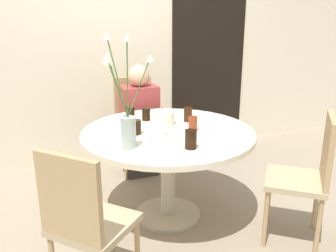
{
  "coord_description": "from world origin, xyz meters",
  "views": [
    {
      "loc": [
        -0.97,
        -2.46,
        1.61
      ],
      "look_at": [
        0.0,
        0.0,
        0.76
      ],
      "focal_mm": 40.0,
      "sensor_mm": 36.0,
      "label": 1
    }
  ],
  "objects_px": {
    "chair_far_back": "(136,118)",
    "flower_vase": "(126,114)",
    "drink_glass_0": "(191,139)",
    "drink_glass_4": "(188,114)",
    "drink_glass_2": "(193,124)",
    "person_guest": "(140,124)",
    "drink_glass_5": "(146,114)",
    "side_plate": "(159,143)",
    "birthday_cake": "(162,118)",
    "drink_glass_3": "(130,115)",
    "chair_right_flank": "(309,172)",
    "drink_glass_1": "(137,127)",
    "chair_near_front": "(85,219)"
  },
  "relations": [
    {
      "from": "drink_glass_2",
      "to": "drink_glass_3",
      "type": "xyz_separation_m",
      "value": [
        -0.38,
        0.37,
        0.01
      ]
    },
    {
      "from": "side_plate",
      "to": "person_guest",
      "type": "height_order",
      "value": "person_guest"
    },
    {
      "from": "drink_glass_2",
      "to": "drink_glass_1",
      "type": "bearing_deg",
      "value": 168.92
    },
    {
      "from": "drink_glass_0",
      "to": "drink_glass_4",
      "type": "bearing_deg",
      "value": 67.37
    },
    {
      "from": "drink_glass_0",
      "to": "drink_glass_5",
      "type": "distance_m",
      "value": 0.71
    },
    {
      "from": "side_plate",
      "to": "drink_glass_2",
      "type": "distance_m",
      "value": 0.38
    },
    {
      "from": "chair_near_front",
      "to": "drink_glass_3",
      "type": "height_order",
      "value": "chair_near_front"
    },
    {
      "from": "chair_near_front",
      "to": "drink_glass_4",
      "type": "bearing_deg",
      "value": -91.53
    },
    {
      "from": "drink_glass_4",
      "to": "drink_glass_5",
      "type": "height_order",
      "value": "drink_glass_4"
    },
    {
      "from": "flower_vase",
      "to": "drink_glass_0",
      "type": "distance_m",
      "value": 0.45
    },
    {
      "from": "drink_glass_4",
      "to": "person_guest",
      "type": "relative_size",
      "value": 0.1
    },
    {
      "from": "drink_glass_2",
      "to": "drink_glass_4",
      "type": "distance_m",
      "value": 0.24
    },
    {
      "from": "birthday_cake",
      "to": "flower_vase",
      "type": "bearing_deg",
      "value": -134.63
    },
    {
      "from": "chair_far_back",
      "to": "chair_right_flank",
      "type": "distance_m",
      "value": 1.81
    },
    {
      "from": "chair_right_flank",
      "to": "drink_glass_1",
      "type": "distance_m",
      "value": 1.24
    },
    {
      "from": "drink_glass_4",
      "to": "drink_glass_3",
      "type": "bearing_deg",
      "value": 162.45
    },
    {
      "from": "drink_glass_0",
      "to": "drink_glass_4",
      "type": "distance_m",
      "value": 0.6
    },
    {
      "from": "drink_glass_0",
      "to": "drink_glass_1",
      "type": "height_order",
      "value": "drink_glass_0"
    },
    {
      "from": "birthday_cake",
      "to": "flower_vase",
      "type": "xyz_separation_m",
      "value": [
        -0.4,
        -0.4,
        0.18
      ]
    },
    {
      "from": "drink_glass_2",
      "to": "person_guest",
      "type": "height_order",
      "value": "person_guest"
    },
    {
      "from": "flower_vase",
      "to": "drink_glass_4",
      "type": "height_order",
      "value": "flower_vase"
    },
    {
      "from": "drink_glass_2",
      "to": "person_guest",
      "type": "bearing_deg",
      "value": 98.52
    },
    {
      "from": "drink_glass_0",
      "to": "drink_glass_3",
      "type": "xyz_separation_m",
      "value": [
        -0.21,
        0.7,
        0.0
      ]
    },
    {
      "from": "drink_glass_2",
      "to": "drink_glass_3",
      "type": "relative_size",
      "value": 0.85
    },
    {
      "from": "chair_near_front",
      "to": "person_guest",
      "type": "xyz_separation_m",
      "value": [
        0.79,
        1.53,
        -0.02
      ]
    },
    {
      "from": "drink_glass_4",
      "to": "drink_glass_5",
      "type": "xyz_separation_m",
      "value": [
        -0.3,
        0.15,
        -0.01
      ]
    },
    {
      "from": "drink_glass_3",
      "to": "person_guest",
      "type": "relative_size",
      "value": 0.12
    },
    {
      "from": "drink_glass_3",
      "to": "chair_near_front",
      "type": "bearing_deg",
      "value": -118.67
    },
    {
      "from": "chair_near_front",
      "to": "side_plate",
      "type": "bearing_deg",
      "value": -95.19
    },
    {
      "from": "chair_far_back",
      "to": "drink_glass_1",
      "type": "bearing_deg",
      "value": -103.26
    },
    {
      "from": "person_guest",
      "to": "drink_glass_2",
      "type": "bearing_deg",
      "value": -81.48
    },
    {
      "from": "chair_near_front",
      "to": "flower_vase",
      "type": "relative_size",
      "value": 1.25
    },
    {
      "from": "drink_glass_0",
      "to": "chair_near_front",
      "type": "bearing_deg",
      "value": -158.39
    },
    {
      "from": "drink_glass_0",
      "to": "drink_glass_2",
      "type": "relative_size",
      "value": 1.14
    },
    {
      "from": "side_plate",
      "to": "chair_far_back",
      "type": "bearing_deg",
      "value": 80.81
    },
    {
      "from": "drink_glass_2",
      "to": "birthday_cake",
      "type": "bearing_deg",
      "value": 123.59
    },
    {
      "from": "chair_far_back",
      "to": "flower_vase",
      "type": "bearing_deg",
      "value": -106.33
    },
    {
      "from": "flower_vase",
      "to": "person_guest",
      "type": "xyz_separation_m",
      "value": [
        0.42,
        1.08,
        -0.44
      ]
    },
    {
      "from": "person_guest",
      "to": "drink_glass_0",
      "type": "bearing_deg",
      "value": -91.42
    },
    {
      "from": "drink_glass_5",
      "to": "chair_near_front",
      "type": "bearing_deg",
      "value": -124.09
    },
    {
      "from": "chair_far_back",
      "to": "chair_right_flank",
      "type": "bearing_deg",
      "value": -63.43
    },
    {
      "from": "birthday_cake",
      "to": "drink_glass_0",
      "type": "distance_m",
      "value": 0.56
    },
    {
      "from": "side_plate",
      "to": "drink_glass_1",
      "type": "relative_size",
      "value": 2.03
    },
    {
      "from": "flower_vase",
      "to": "drink_glass_5",
      "type": "distance_m",
      "value": 0.66
    },
    {
      "from": "chair_far_back",
      "to": "chair_right_flank",
      "type": "relative_size",
      "value": 1.0
    },
    {
      "from": "birthday_cake",
      "to": "chair_right_flank",
      "type": "bearing_deg",
      "value": -47.21
    },
    {
      "from": "drink_glass_0",
      "to": "drink_glass_4",
      "type": "height_order",
      "value": "drink_glass_0"
    },
    {
      "from": "drink_glass_5",
      "to": "person_guest",
      "type": "bearing_deg",
      "value": 79.01
    },
    {
      "from": "flower_vase",
      "to": "chair_far_back",
      "type": "bearing_deg",
      "value": 70.99
    },
    {
      "from": "drink_glass_2",
      "to": "drink_glass_5",
      "type": "bearing_deg",
      "value": 121.65
    }
  ]
}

